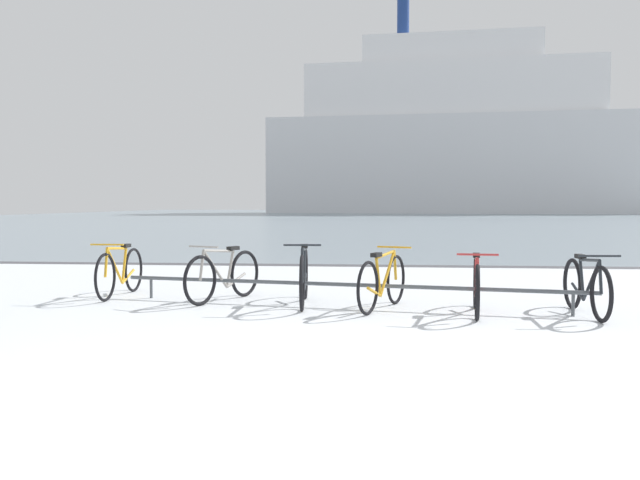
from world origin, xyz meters
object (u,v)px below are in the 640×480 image
object	(u,v)px
bicycle_5	(586,287)
bicycle_2	(304,276)
ferry_ship	(457,140)
bicycle_1	(223,275)
bicycle_3	(383,281)
bicycle_4	(476,285)
bicycle_0	(120,272)

from	to	relation	value
bicycle_5	bicycle_2	bearing A→B (deg)	171.16
ferry_ship	bicycle_1	bearing A→B (deg)	-98.08
bicycle_1	bicycle_5	xyz separation A→B (m)	(4.50, -0.76, -0.01)
bicycle_3	bicycle_4	distance (m)	1.14
bicycle_2	ferry_ship	size ratio (longest dim) A/B	0.04
bicycle_0	bicycle_4	xyz separation A→B (m)	(4.80, -1.08, -0.01)
bicycle_0	bicycle_1	bearing A→B (deg)	-11.43
bicycle_2	bicycle_0	bearing A→B (deg)	168.41
bicycle_0	bicycle_5	xyz separation A→B (m)	(6.06, -1.07, -0.01)
bicycle_3	bicycle_5	world-z (taller)	bicycle_3
bicycle_1	bicycle_2	bearing A→B (deg)	-11.81
bicycle_3	bicycle_2	bearing A→B (deg)	164.50
bicycle_0	bicycle_5	bearing A→B (deg)	-10.06
bicycle_4	bicycle_0	bearing A→B (deg)	167.30
bicycle_4	bicycle_2	bearing A→B (deg)	165.90
bicycle_5	ferry_ship	bearing A→B (deg)	85.28
bicycle_2	bicycle_4	size ratio (longest dim) A/B	1.12
bicycle_5	ferry_ship	xyz separation A→B (m)	(6.40, 77.53, 8.65)
bicycle_5	ferry_ship	distance (m)	78.27
bicycle_5	bicycle_3	bearing A→B (deg)	174.10
bicycle_2	bicycle_5	size ratio (longest dim) A/B	1.11
bicycle_0	bicycle_3	bearing A→B (deg)	-12.68
bicycle_0	bicycle_4	world-z (taller)	bicycle_0
bicycle_0	ferry_ship	size ratio (longest dim) A/B	0.03
bicycle_2	bicycle_3	world-z (taller)	bicycle_2
bicycle_2	bicycle_4	world-z (taller)	bicycle_2
bicycle_0	ferry_ship	distance (m)	77.94
bicycle_3	ferry_ship	xyz separation A→B (m)	(8.77, 77.28, 8.64)
bicycle_2	bicycle_3	distance (m)	1.05
bicycle_0	ferry_ship	bearing A→B (deg)	80.74
bicycle_1	bicycle_4	bearing A→B (deg)	-13.31
bicycle_3	bicycle_4	size ratio (longest dim) A/B	0.96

